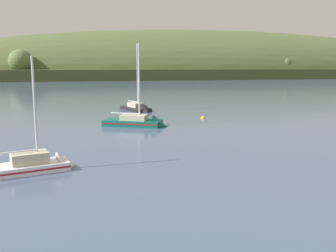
% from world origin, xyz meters
% --- Properties ---
extents(far_shoreline_hill, '(506.45, 103.06, 60.96)m').
position_xyz_m(far_shoreline_hill, '(51.20, 233.76, 0.27)').
color(far_shoreline_hill, '#35401E').
rests_on(far_shoreline_hill, ground).
extents(sailboat_near_mooring, '(5.76, 8.29, 13.43)m').
position_xyz_m(sailboat_near_mooring, '(-5.51, 61.44, 0.18)').
color(sailboat_near_mooring, '#232328').
rests_on(sailboat_near_mooring, ground).
extents(sailboat_midwater_white, '(9.40, 6.23, 12.72)m').
position_xyz_m(sailboat_midwater_white, '(-6.82, 44.88, 0.21)').
color(sailboat_midwater_white, '#0F564C').
rests_on(sailboat_midwater_white, ground).
extents(sailboat_far_left, '(7.29, 4.59, 10.18)m').
position_xyz_m(sailboat_far_left, '(-17.03, 24.38, 0.30)').
color(sailboat_far_left, white).
rests_on(sailboat_far_left, ground).
extents(mooring_buoy_foreground, '(0.66, 0.66, 0.74)m').
position_xyz_m(mooring_buoy_foreground, '(3.66, 50.37, 0.00)').
color(mooring_buoy_foreground, yellow).
rests_on(mooring_buoy_foreground, ground).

